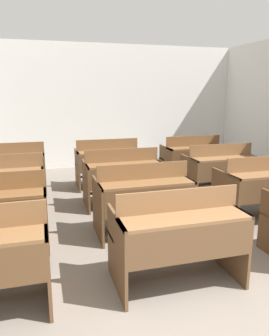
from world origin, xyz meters
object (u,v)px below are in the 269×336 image
at_px(bench_back_center, 108,162).
at_px(bench_second_center, 143,197).
at_px(bench_third_center, 122,176).
at_px(bench_back_right, 193,157).
at_px(bench_third_left, 2,184).
at_px(bench_front_center, 178,235).
at_px(bench_third_right, 220,169).
at_px(bench_back_left, 11,167).
at_px(bench_second_right, 263,187).

bearing_deg(bench_back_center, bench_second_center, -89.89).
xyz_separation_m(bench_third_center, bench_back_right, (1.74, 1.11, 0.00)).
xyz_separation_m(bench_second_center, bench_third_left, (-1.76, 1.10, 0.00)).
bearing_deg(bench_second_center, bench_front_center, -91.26).
bearing_deg(bench_third_right, bench_third_center, -179.97).
bearing_deg(bench_back_center, bench_third_center, -89.67).
xyz_separation_m(bench_back_left, bench_back_right, (3.47, -0.01, 0.00)).
bearing_deg(bench_third_center, bench_back_left, 146.99).
bearing_deg(bench_third_center, bench_back_right, 32.46).
height_order(bench_third_left, bench_third_right, same).
distance_m(bench_third_left, bench_third_center, 1.76).
relative_size(bench_second_center, bench_third_left, 1.00).
relative_size(bench_third_right, bench_back_left, 1.00).
distance_m(bench_second_center, bench_back_right, 2.82).
bearing_deg(bench_second_center, bench_third_right, 32.79).
xyz_separation_m(bench_third_center, bench_third_right, (1.72, 0.00, 0.00)).
bearing_deg(bench_third_left, bench_third_right, 0.09).
bearing_deg(bench_third_center, bench_third_right, 0.03).
relative_size(bench_second_right, bench_third_right, 1.00).
relative_size(bench_third_center, bench_back_left, 1.00).
bearing_deg(bench_third_left, bench_second_center, -32.11).
xyz_separation_m(bench_back_left, bench_back_center, (1.72, -0.00, 0.00)).
relative_size(bench_third_left, bench_back_left, 1.00).
relative_size(bench_third_center, bench_third_right, 1.00).
bearing_deg(bench_back_left, bench_second_center, -52.28).
height_order(bench_third_center, bench_back_right, same).
bearing_deg(bench_second_center, bench_third_center, 89.88).
height_order(bench_second_right, bench_third_left, same).
relative_size(bench_back_left, bench_back_center, 1.00).
bearing_deg(bench_front_center, bench_third_left, 127.59).
height_order(bench_second_right, bench_back_center, same).
xyz_separation_m(bench_third_left, bench_third_right, (3.48, 0.01, 0.00)).
xyz_separation_m(bench_third_right, bench_back_right, (0.02, 1.11, 0.00)).
bearing_deg(bench_back_center, bench_third_right, -32.98).
xyz_separation_m(bench_front_center, bench_third_right, (1.75, 2.26, 0.00)).
relative_size(bench_third_center, bench_back_right, 1.00).
bearing_deg(bench_second_center, bench_second_right, -0.57).
relative_size(bench_second_center, bench_back_left, 1.00).
height_order(bench_front_center, bench_third_left, same).
bearing_deg(bench_back_center, bench_front_center, -90.36).
height_order(bench_second_center, bench_back_center, same).
distance_m(bench_second_right, bench_back_left, 4.12).
height_order(bench_third_left, bench_back_center, same).
relative_size(bench_second_right, bench_back_right, 1.00).
relative_size(bench_second_right, bench_back_center, 1.00).
xyz_separation_m(bench_second_center, bench_second_right, (1.73, -0.02, 0.00)).
distance_m(bench_third_right, bench_back_right, 1.11).
distance_m(bench_front_center, bench_back_left, 3.78).
bearing_deg(bench_back_left, bench_third_left, -91.69).
bearing_deg(bench_front_center, bench_third_center, 89.30).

